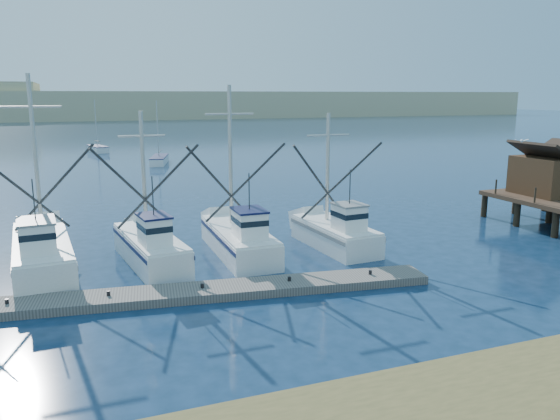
% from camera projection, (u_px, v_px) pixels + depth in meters
% --- Properties ---
extents(ground, '(500.00, 500.00, 0.00)m').
position_uv_depth(ground, '(360.00, 339.00, 20.03)').
color(ground, '#0D243B').
rests_on(ground, ground).
extents(floating_dock, '(29.10, 5.61, 0.39)m').
position_uv_depth(floating_dock, '(109.00, 300.00, 23.37)').
color(floating_dock, slate).
rests_on(floating_dock, ground).
extents(dune_ridge, '(360.00, 60.00, 10.00)m').
position_uv_depth(dune_ridge, '(95.00, 105.00, 211.08)').
color(dune_ridge, tan).
rests_on(dune_ridge, ground).
extents(trawler_fleet, '(28.79, 9.28, 9.86)m').
position_uv_depth(trawler_fleet, '(94.00, 252.00, 27.68)').
color(trawler_fleet, white).
rests_on(trawler_fleet, ground).
extents(sailboat_near, '(3.41, 7.05, 8.10)m').
position_uv_depth(sailboat_near, '(159.00, 160.00, 70.93)').
color(sailboat_near, white).
rests_on(sailboat_near, ground).
extents(sailboat_far, '(3.13, 5.75, 8.10)m').
position_uv_depth(sailboat_far, '(98.00, 149.00, 85.25)').
color(sailboat_far, white).
rests_on(sailboat_far, ground).
extents(flying_gull, '(0.93, 0.17, 0.17)m').
position_uv_depth(flying_gull, '(522.00, 141.00, 30.94)').
color(flying_gull, white).
rests_on(flying_gull, ground).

